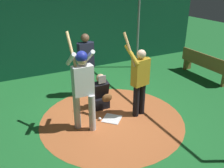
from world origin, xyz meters
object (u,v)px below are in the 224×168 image
(home_plate, at_px, (112,119))
(visitor, at_px, (140,79))
(batter, at_px, (83,83))
(bench, at_px, (205,65))
(umpire, at_px, (86,62))
(catcher, at_px, (101,95))
(baseball_0, at_px, (100,119))
(baseball_1, at_px, (103,105))

(home_plate, relative_size, visitor, 0.20)
(batter, relative_size, bench, 1.11)
(umpire, bearing_deg, bench, 82.87)
(bench, bearing_deg, umpire, -97.13)
(catcher, xyz_separation_m, umpire, (-0.84, -0.04, 0.65))
(umpire, bearing_deg, baseball_0, -9.73)
(visitor, bearing_deg, bench, 97.04)
(batter, bearing_deg, baseball_0, 107.82)
(batter, xyz_separation_m, baseball_1, (-0.75, 0.80, -1.09))
(batter, distance_m, bench, 4.95)
(home_plate, bearing_deg, umpire, -178.32)
(home_plate, distance_m, catcher, 0.76)
(home_plate, bearing_deg, bench, 103.74)
(baseball_1, bearing_deg, baseball_0, -30.78)
(baseball_0, bearing_deg, batter, -72.18)
(batter, distance_m, baseball_0, 1.19)
(bench, bearing_deg, baseball_0, -78.26)
(home_plate, xyz_separation_m, bench, (-0.99, 4.07, 0.44))
(catcher, distance_m, baseball_0, 0.73)
(baseball_0, relative_size, baseball_1, 1.00)
(batter, height_order, baseball_1, batter)
(batter, xyz_separation_m, catcher, (-0.72, 0.73, -0.76))
(batter, height_order, bench, batter)
(baseball_0, bearing_deg, baseball_1, 149.22)
(baseball_0, xyz_separation_m, baseball_1, (-0.61, 0.36, 0.00))
(catcher, xyz_separation_m, visitor, (0.75, 0.70, 0.61))
(batter, distance_m, visitor, 1.44)
(batter, bearing_deg, baseball_1, 133.02)
(batter, height_order, umpire, batter)
(home_plate, xyz_separation_m, umpire, (-1.51, -0.04, 1.02))
(home_plate, distance_m, baseball_0, 0.30)
(umpire, xyz_separation_m, baseball_1, (0.81, 0.12, -0.99))
(baseball_1, bearing_deg, home_plate, -6.05)
(baseball_0, bearing_deg, visitor, 79.82)
(batter, relative_size, umpire, 1.19)
(catcher, distance_m, baseball_1, 0.35)
(catcher, bearing_deg, baseball_0, -26.57)
(visitor, bearing_deg, baseball_0, -110.96)
(visitor, bearing_deg, batter, -102.20)
(catcher, height_order, bench, catcher)
(bench, bearing_deg, baseball_1, -85.73)
(umpire, distance_m, visitor, 1.76)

